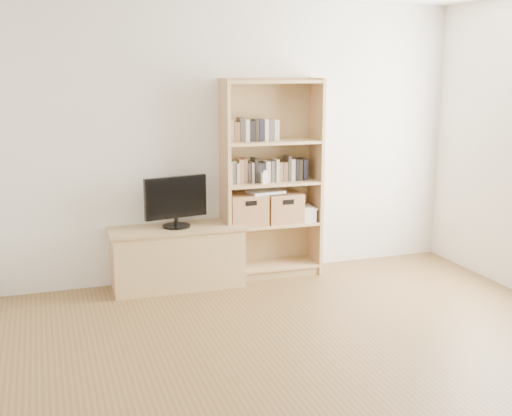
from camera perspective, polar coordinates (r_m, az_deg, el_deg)
name	(u,v)px	position (r m, az deg, el deg)	size (l,w,h in m)	color
floor	(351,389)	(4.25, 8.45, -15.66)	(4.50, 5.00, 0.01)	brown
back_wall	(235,142)	(6.11, -1.88, 5.93)	(4.50, 0.02, 2.60)	silver
tv_stand	(177,258)	(5.96, -7.01, -4.45)	(1.18, 0.44, 0.54)	tan
bookshelf	(272,179)	(6.10, 1.40, 2.57)	(0.95, 0.34, 1.89)	tan
television	(176,202)	(5.83, -7.14, 0.50)	(0.59, 0.05, 0.46)	black
books_row_mid	(271,170)	(6.11, 1.34, 3.43)	(0.83, 0.16, 0.22)	beige
books_row_upper	(250,131)	(6.00, -0.56, 6.85)	(0.36, 0.13, 0.19)	beige
baby_monitor	(265,178)	(5.97, 0.77, 2.66)	(0.06, 0.04, 0.11)	white
basket_left	(246,209)	(6.08, -0.85, -0.11)	(0.36, 0.29, 0.29)	#AA754C
basket_right	(283,207)	(6.19, 2.41, 0.06)	(0.34, 0.28, 0.28)	#AA754C
laptop	(265,192)	(6.09, 0.82, 1.46)	(0.33, 0.23, 0.03)	white
magazine_stack	(303,214)	(6.28, 4.21, -0.53)	(0.18, 0.27, 0.12)	silver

